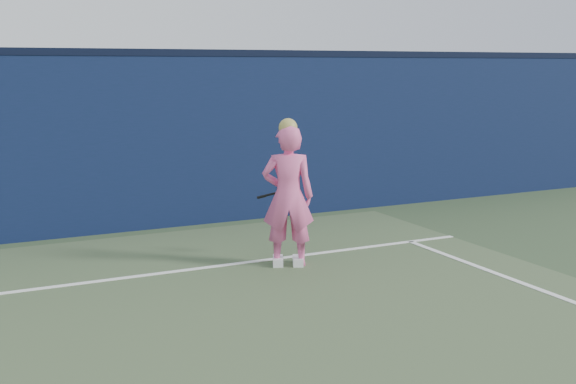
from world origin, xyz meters
TOP-DOWN VIEW (x-y plane):
  - backstop_wall at (0.00, 6.50)m, footprint 24.00×0.40m
  - wall_cap at (0.00, 6.50)m, footprint 24.00×0.42m
  - player at (2.81, 3.71)m, footprint 0.73×0.62m
  - racket at (2.97, 4.08)m, footprint 0.47×0.35m

SIDE VIEW (x-z plane):
  - racket at x=2.97m, z-range 0.69..0.99m
  - player at x=2.81m, z-range -0.03..1.73m
  - backstop_wall at x=0.00m, z-range 0.00..2.50m
  - wall_cap at x=0.00m, z-range 2.50..2.60m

